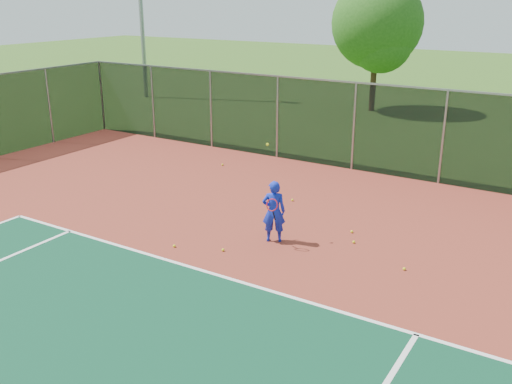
{
  "coord_description": "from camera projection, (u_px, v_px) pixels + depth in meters",
  "views": [
    {
      "loc": [
        4.16,
        -5.98,
        5.76
      ],
      "look_at": [
        -2.61,
        5.0,
        1.3
      ],
      "focal_mm": 40.0,
      "sensor_mm": 36.0,
      "label": 1
    }
  ],
  "objects": [
    {
      "name": "tree_back_left",
      "position": [
        378.0,
        28.0,
        28.56
      ],
      "size": [
        4.59,
        4.59,
        6.74
      ],
      "color": "#342013",
      "rests_on": "ground"
    },
    {
      "name": "practice_ball_2",
      "position": [
        174.0,
        246.0,
        13.7
      ],
      "size": [
        0.07,
        0.07,
        0.07
      ],
      "primitive_type": "sphere",
      "color": "yellow",
      "rests_on": "court_apron"
    },
    {
      "name": "practice_ball_5",
      "position": [
        222.0,
        165.0,
        20.28
      ],
      "size": [
        0.07,
        0.07,
        0.07
      ],
      "primitive_type": "sphere",
      "color": "yellow",
      "rests_on": "court_apron"
    },
    {
      "name": "practice_ball_7",
      "position": [
        404.0,
        269.0,
        12.55
      ],
      "size": [
        0.07,
        0.07,
        0.07
      ],
      "primitive_type": "sphere",
      "color": "yellow",
      "rests_on": "court_apron"
    },
    {
      "name": "practice_ball_1",
      "position": [
        352.0,
        232.0,
        14.54
      ],
      "size": [
        0.07,
        0.07,
        0.07
      ],
      "primitive_type": "sphere",
      "color": "yellow",
      "rests_on": "court_apron"
    },
    {
      "name": "tennis_player",
      "position": [
        274.0,
        211.0,
        13.82
      ],
      "size": [
        0.68,
        0.71,
        2.43
      ],
      "color": "#1325B5",
      "rests_on": "court_apron"
    },
    {
      "name": "practice_ball_0",
      "position": [
        354.0,
        242.0,
        13.92
      ],
      "size": [
        0.07,
        0.07,
        0.07
      ],
      "primitive_type": "sphere",
      "color": "yellow",
      "rests_on": "court_apron"
    },
    {
      "name": "practice_ball_3",
      "position": [
        223.0,
        250.0,
        13.49
      ],
      "size": [
        0.07,
        0.07,
        0.07
      ],
      "primitive_type": "sphere",
      "color": "yellow",
      "rests_on": "court_apron"
    },
    {
      "name": "practice_ball_6",
      "position": [
        292.0,
        200.0,
        16.78
      ],
      "size": [
        0.07,
        0.07,
        0.07
      ],
      "primitive_type": "sphere",
      "color": "yellow",
      "rests_on": "court_apron"
    },
    {
      "name": "fence_back",
      "position": [
        443.0,
        136.0,
        17.9
      ],
      "size": [
        30.0,
        0.06,
        3.03
      ],
      "color": "black",
      "rests_on": "court_apron"
    },
    {
      "name": "court_apron",
      "position": [
        291.0,
        329.0,
        10.36
      ],
      "size": [
        30.0,
        20.0,
        0.02
      ],
      "primitive_type": "cube",
      "color": "maroon",
      "rests_on": "ground"
    }
  ]
}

